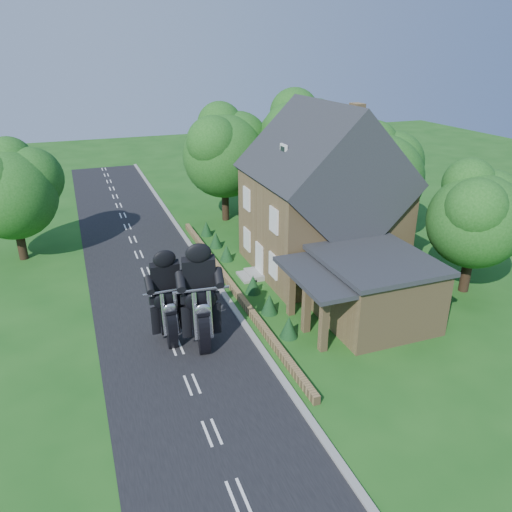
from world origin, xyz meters
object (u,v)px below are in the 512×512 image
object	(u,v)px
annex	(370,288)
motorcycle_lead	(202,331)
motorcycle_follow	(169,328)
garden_wall	(231,285)
house	(322,201)

from	to	relation	value
annex	motorcycle_lead	world-z (taller)	annex
annex	motorcycle_follow	bearing A→B (deg)	171.89
garden_wall	motorcycle_lead	distance (m)	6.20
garden_wall	motorcycle_follow	world-z (taller)	motorcycle_follow
garden_wall	motorcycle_follow	size ratio (longest dim) A/B	14.36
motorcycle_lead	motorcycle_follow	world-z (taller)	motorcycle_lead
house	motorcycle_lead	size ratio (longest dim) A/B	6.05
house	motorcycle_follow	xyz separation A→B (m)	(-10.68, -5.37, -3.63)
garden_wall	annex	distance (m)	8.19
garden_wall	motorcycle_lead	size ratio (longest dim) A/B	13.00
house	motorcycle_lead	bearing A→B (deg)	-145.94
house	motorcycle_lead	xyz separation A→B (m)	(-9.33, -6.31, -3.55)
house	motorcycle_lead	distance (m)	11.81
garden_wall	house	size ratio (longest dim) A/B	2.15
annex	motorcycle_lead	bearing A→B (deg)	176.77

